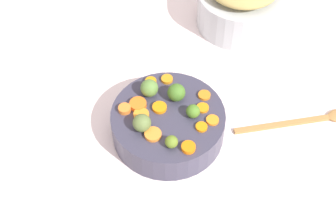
{
  "coord_description": "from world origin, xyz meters",
  "views": [
    {
      "loc": [
        0.07,
        -0.76,
        1.0
      ],
      "look_at": [
        0.03,
        -0.05,
        0.1
      ],
      "focal_mm": 54.46,
      "sensor_mm": 36.0,
      "label": 1
    }
  ],
  "objects": [
    {
      "name": "carrot_slice_6",
      "position": [
        -0.07,
        -0.04,
        0.1
      ],
      "size": [
        0.04,
        0.04,
        0.01
      ],
      "primitive_type": "cylinder",
      "rotation": [
        0.0,
        0.0,
        6.0
      ],
      "color": "orange",
      "rests_on": "serving_bowl_carrots"
    },
    {
      "name": "wooden_spoon",
      "position": [
        0.38,
        0.01,
        0.03
      ],
      "size": [
        0.29,
        0.09,
        0.01
      ],
      "color": "#AC7C43",
      "rests_on": "tabletop"
    },
    {
      "name": "carrot_slice_3",
      "position": [
        0.08,
        -0.14,
        0.1
      ],
      "size": [
        0.03,
        0.03,
        0.01
      ],
      "primitive_type": "cylinder",
      "rotation": [
        0.0,
        0.0,
        1.6
      ],
      "color": "orange",
      "rests_on": "serving_bowl_carrots"
    },
    {
      "name": "carrot_slice_0",
      "position": [
        0.02,
        0.06,
        0.1
      ],
      "size": [
        0.04,
        0.04,
        0.01
      ],
      "primitive_type": "cylinder",
      "rotation": [
        0.0,
        0.0,
        2.11
      ],
      "color": "orange",
      "rests_on": "serving_bowl_carrots"
    },
    {
      "name": "carrot_slice_1",
      "position": [
        0.11,
        0.01,
        0.1
      ],
      "size": [
        0.04,
        0.04,
        0.01
      ],
      "primitive_type": "cylinder",
      "rotation": [
        0.0,
        0.0,
        3.63
      ],
      "color": "orange",
      "rests_on": "serving_bowl_carrots"
    },
    {
      "name": "carrot_slice_4",
      "position": [
        0.11,
        -0.03,
        0.09
      ],
      "size": [
        0.03,
        0.03,
        0.01
      ],
      "primitive_type": "cylinder",
      "rotation": [
        0.0,
        0.0,
        2.99
      ],
      "color": "orange",
      "rests_on": "serving_bowl_carrots"
    },
    {
      "name": "brussels_sprout_3",
      "position": [
        0.05,
        -0.0,
        0.11
      ],
      "size": [
        0.04,
        0.04,
        0.04
      ],
      "primitive_type": "sphere",
      "color": "#437126",
      "rests_on": "serving_bowl_carrots"
    },
    {
      "name": "carrot_slice_9",
      "position": [
        0.13,
        -0.06,
        0.09
      ],
      "size": [
        0.04,
        0.04,
        0.01
      ],
      "primitive_type": "cylinder",
      "rotation": [
        0.0,
        0.0,
        4.28
      ],
      "color": "orange",
      "rests_on": "serving_bowl_carrots"
    },
    {
      "name": "brussels_sprout_2",
      "position": [
        -0.03,
        -0.09,
        0.11
      ],
      "size": [
        0.04,
        0.04,
        0.04
      ],
      "primitive_type": "sphere",
      "color": "#5D723B",
      "rests_on": "serving_bowl_carrots"
    },
    {
      "name": "carrot_slice_10",
      "position": [
        0.11,
        -0.08,
        0.1
      ],
      "size": [
        0.03,
        0.03,
        0.01
      ],
      "primitive_type": "cylinder",
      "rotation": [
        0.0,
        0.0,
        3.17
      ],
      "color": "orange",
      "rests_on": "serving_bowl_carrots"
    },
    {
      "name": "carrot_slice_5",
      "position": [
        -0.04,
        -0.03,
        0.1
      ],
      "size": [
        0.05,
        0.05,
        0.01
      ],
      "primitive_type": "cylinder",
      "rotation": [
        0.0,
        0.0,
        2.01
      ],
      "color": "orange",
      "rests_on": "serving_bowl_carrots"
    },
    {
      "name": "metal_pot",
      "position": [
        0.21,
        0.35,
        0.07
      ],
      "size": [
        0.24,
        0.24,
        0.11
      ],
      "primitive_type": "cylinder",
      "color": "#B3BBC0",
      "rests_on": "tabletop"
    },
    {
      "name": "tabletop",
      "position": [
        0.0,
        0.0,
        0.01
      ],
      "size": [
        2.4,
        2.4,
        0.02
      ],
      "primitive_type": "cube",
      "color": "white",
      "rests_on": "ground"
    },
    {
      "name": "brussels_sprout_1",
      "position": [
        0.04,
        -0.13,
        0.11
      ],
      "size": [
        0.03,
        0.03,
        0.03
      ],
      "primitive_type": "sphere",
      "color": "olive",
      "rests_on": "serving_bowl_carrots"
    },
    {
      "name": "carrot_slice_2",
      "position": [
        0.01,
        -0.03,
        0.1
      ],
      "size": [
        0.04,
        0.04,
        0.01
      ],
      "primitive_type": "cylinder",
      "rotation": [
        0.0,
        0.0,
        0.51
      ],
      "color": "orange",
      "rests_on": "serving_bowl_carrots"
    },
    {
      "name": "brussels_sprout_0",
      "position": [
        -0.02,
        0.01,
        0.11
      ],
      "size": [
        0.04,
        0.04,
        0.04
      ],
      "primitive_type": "sphere",
      "color": "#58813A",
      "rests_on": "serving_bowl_carrots"
    },
    {
      "name": "serving_bowl_carrots",
      "position": [
        0.03,
        -0.05,
        0.06
      ],
      "size": [
        0.26,
        0.26,
        0.07
      ],
      "primitive_type": "cylinder",
      "color": "#39384C",
      "rests_on": "tabletop"
    },
    {
      "name": "carrot_slice_8",
      "position": [
        -0.03,
        -0.06,
        0.1
      ],
      "size": [
        0.04,
        0.04,
        0.01
      ],
      "primitive_type": "cylinder",
      "rotation": [
        0.0,
        0.0,
        0.13
      ],
      "color": "orange",
      "rests_on": "serving_bowl_carrots"
    },
    {
      "name": "brussels_sprout_4",
      "position": [
        0.09,
        -0.05,
        0.11
      ],
      "size": [
        0.03,
        0.03,
        0.03
      ],
      "primitive_type": "sphere",
      "color": "#497A25",
      "rests_on": "serving_bowl_carrots"
    },
    {
      "name": "carrot_slice_7",
      "position": [
        0.0,
        -0.11,
        0.1
      ],
      "size": [
        0.05,
        0.05,
        0.01
      ],
      "primitive_type": "cylinder",
      "rotation": [
        0.0,
        0.0,
        3.88
      ],
      "color": "orange",
      "rests_on": "serving_bowl_carrots"
    },
    {
      "name": "carrot_slice_11",
      "position": [
        -0.02,
        0.04,
        0.1
      ],
      "size": [
        0.04,
        0.04,
        0.01
      ],
      "primitive_type": "cylinder",
      "rotation": [
        0.0,
        0.0,
        4.06
      ],
      "color": "orange",
      "rests_on": "serving_bowl_carrots"
    }
  ]
}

